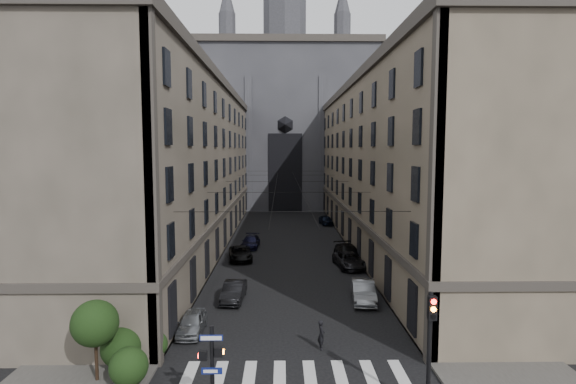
{
  "coord_description": "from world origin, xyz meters",
  "views": [
    {
      "loc": [
        -0.64,
        -16.18,
        11.14
      ],
      "look_at": [
        -0.25,
        11.01,
        8.57
      ],
      "focal_mm": 28.0,
      "sensor_mm": 36.0,
      "label": 1
    }
  ],
  "objects_px": {
    "car_left_near": "(192,323)",
    "gothic_tower": "(285,116)",
    "traffic_light_right": "(430,337)",
    "car_left_midfar": "(240,253)",
    "car_right_near": "(363,291)",
    "car_right_far": "(326,220)",
    "pedestrian_signal_left": "(212,365)",
    "car_right_midnear": "(349,260)",
    "car_right_midfar": "(348,253)",
    "car_left_midnear": "(234,291)",
    "pedestrian": "(321,335)",
    "car_left_far": "(251,242)"
  },
  "relations": [
    {
      "from": "gothic_tower",
      "to": "car_left_near",
      "type": "distance_m",
      "value": 67.14
    },
    {
      "from": "car_left_midnear",
      "to": "car_right_midfar",
      "type": "bearing_deg",
      "value": 52.7
    },
    {
      "from": "car_right_near",
      "to": "car_right_far",
      "type": "height_order",
      "value": "car_right_near"
    },
    {
      "from": "pedestrian_signal_left",
      "to": "car_left_near",
      "type": "height_order",
      "value": "pedestrian_signal_left"
    },
    {
      "from": "car_right_midnear",
      "to": "car_right_near",
      "type": "bearing_deg",
      "value": -99.47
    },
    {
      "from": "car_left_near",
      "to": "car_right_midnear",
      "type": "xyz_separation_m",
      "value": [
        11.89,
        15.06,
        0.06
      ]
    },
    {
      "from": "car_left_midnear",
      "to": "car_right_midfar",
      "type": "distance_m",
      "value": 15.81
    },
    {
      "from": "car_right_midfar",
      "to": "car_right_far",
      "type": "height_order",
      "value": "car_right_midfar"
    },
    {
      "from": "car_left_far",
      "to": "car_left_midfar",
      "type": "bearing_deg",
      "value": -93.23
    },
    {
      "from": "pedestrian_signal_left",
      "to": "car_right_midfar",
      "type": "height_order",
      "value": "pedestrian_signal_left"
    },
    {
      "from": "car_left_near",
      "to": "car_right_midnear",
      "type": "bearing_deg",
      "value": 51.12
    },
    {
      "from": "traffic_light_right",
      "to": "car_right_near",
      "type": "relative_size",
      "value": 1.12
    },
    {
      "from": "car_right_midfar",
      "to": "car_right_far",
      "type": "bearing_deg",
      "value": 83.42
    },
    {
      "from": "car_left_near",
      "to": "car_right_far",
      "type": "xyz_separation_m",
      "value": [
        12.07,
        39.38,
        0.04
      ]
    },
    {
      "from": "car_right_midnear",
      "to": "pedestrian",
      "type": "xyz_separation_m",
      "value": [
        -4.2,
        -17.4,
        0.13
      ]
    },
    {
      "from": "gothic_tower",
      "to": "car_right_midnear",
      "type": "distance_m",
      "value": 52.74
    },
    {
      "from": "car_left_midfar",
      "to": "pedestrian",
      "type": "bearing_deg",
      "value": -80.5
    },
    {
      "from": "traffic_light_right",
      "to": "car_right_near",
      "type": "xyz_separation_m",
      "value": [
        -0.24,
        13.98,
        -2.53
      ]
    },
    {
      "from": "car_right_midfar",
      "to": "pedestrian_signal_left",
      "type": "bearing_deg",
      "value": -116.71
    },
    {
      "from": "car_right_midnear",
      "to": "car_right_far",
      "type": "xyz_separation_m",
      "value": [
        0.18,
        24.32,
        -0.02
      ]
    },
    {
      "from": "traffic_light_right",
      "to": "car_right_near",
      "type": "distance_m",
      "value": 14.2
    },
    {
      "from": "pedestrian",
      "to": "car_left_midfar",
      "type": "bearing_deg",
      "value": 11.66
    },
    {
      "from": "pedestrian",
      "to": "car_left_far",
      "type": "bearing_deg",
      "value": 6.74
    },
    {
      "from": "gothic_tower",
      "to": "pedestrian",
      "type": "bearing_deg",
      "value": -88.66
    },
    {
      "from": "car_left_near",
      "to": "gothic_tower",
      "type": "bearing_deg",
      "value": 83.99
    },
    {
      "from": "traffic_light_right",
      "to": "car_left_midfar",
      "type": "height_order",
      "value": "traffic_light_right"
    },
    {
      "from": "car_left_midnear",
      "to": "pedestrian",
      "type": "distance_m",
      "value": 10.03
    },
    {
      "from": "car_left_midnear",
      "to": "car_left_far",
      "type": "distance_m",
      "value": 18.0
    },
    {
      "from": "traffic_light_right",
      "to": "car_right_midfar",
      "type": "bearing_deg",
      "value": 88.95
    },
    {
      "from": "car_right_midnear",
      "to": "car_right_midfar",
      "type": "distance_m",
      "value": 2.83
    },
    {
      "from": "traffic_light_right",
      "to": "car_left_near",
      "type": "distance_m",
      "value": 14.67
    },
    {
      "from": "gothic_tower",
      "to": "car_right_near",
      "type": "relative_size",
      "value": 12.51
    },
    {
      "from": "traffic_light_right",
      "to": "car_right_far",
      "type": "xyz_separation_m",
      "value": [
        0.34,
        47.8,
        -2.6
      ]
    },
    {
      "from": "gothic_tower",
      "to": "car_right_near",
      "type": "bearing_deg",
      "value": -84.81
    },
    {
      "from": "car_left_near",
      "to": "pedestrian",
      "type": "xyz_separation_m",
      "value": [
        7.69,
        -2.34,
        0.2
      ]
    },
    {
      "from": "pedestrian_signal_left",
      "to": "car_left_midfar",
      "type": "bearing_deg",
      "value": 92.79
    },
    {
      "from": "traffic_light_right",
      "to": "car_left_midnear",
      "type": "relative_size",
      "value": 1.24
    },
    {
      "from": "car_left_midfar",
      "to": "traffic_light_right",
      "type": "bearing_deg",
      "value": -76.41
    },
    {
      "from": "car_left_midfar",
      "to": "pedestrian",
      "type": "relative_size",
      "value": 2.91
    },
    {
      "from": "pedestrian_signal_left",
      "to": "car_right_near",
      "type": "height_order",
      "value": "pedestrian_signal_left"
    },
    {
      "from": "car_left_far",
      "to": "car_left_near",
      "type": "bearing_deg",
      "value": -91.53
    },
    {
      "from": "pedestrian_signal_left",
      "to": "car_left_near",
      "type": "relative_size",
      "value": 1.06
    },
    {
      "from": "pedestrian_signal_left",
      "to": "car_left_far",
      "type": "relative_size",
      "value": 0.87
    },
    {
      "from": "gothic_tower",
      "to": "pedestrian_signal_left",
      "type": "relative_size",
      "value": 14.5
    },
    {
      "from": "car_right_midfar",
      "to": "car_left_near",
      "type": "bearing_deg",
      "value": -131.28
    },
    {
      "from": "car_right_midnear",
      "to": "car_right_far",
      "type": "distance_m",
      "value": 24.32
    },
    {
      "from": "car_right_far",
      "to": "pedestrian_signal_left",
      "type": "bearing_deg",
      "value": -108.78
    },
    {
      "from": "pedestrian_signal_left",
      "to": "traffic_light_right",
      "type": "relative_size",
      "value": 0.77
    },
    {
      "from": "car_right_near",
      "to": "car_left_far",
      "type": "bearing_deg",
      "value": 122.91
    },
    {
      "from": "car_right_near",
      "to": "car_right_midfar",
      "type": "relative_size",
      "value": 0.88
    }
  ]
}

